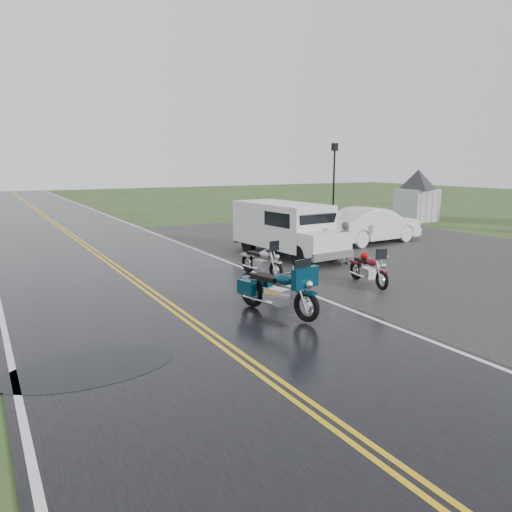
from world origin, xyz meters
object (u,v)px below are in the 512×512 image
(van_white, at_px, (300,237))
(sedan_white, at_px, (372,226))
(visitor_center, at_px, (418,182))
(motorcycle_red, at_px, (382,272))
(lamp_post_far_right, at_px, (334,183))
(person_at_van, at_px, (344,244))
(motorcycle_teal, at_px, (307,294))
(motorcycle_silver, at_px, (276,263))

(van_white, bearing_deg, sedan_white, 19.58)
(visitor_center, relative_size, sedan_white, 3.27)
(motorcycle_red, bearing_deg, lamp_post_far_right, 67.03)
(person_at_van, distance_m, lamp_post_far_right, 13.19)
(visitor_center, distance_m, motorcycle_red, 18.70)
(van_white, relative_size, sedan_white, 1.10)
(van_white, xyz_separation_m, sedan_white, (5.79, 2.60, -0.25))
(motorcycle_red, xyz_separation_m, sedan_white, (5.78, 6.74, 0.22))
(van_white, bearing_deg, lamp_post_far_right, 42.32)
(motorcycle_red, bearing_deg, sedan_white, 59.82)
(motorcycle_teal, height_order, sedan_white, sedan_white)
(van_white, xyz_separation_m, person_at_van, (1.54, -0.58, -0.29))
(motorcycle_teal, xyz_separation_m, van_white, (3.52, 5.44, 0.34))
(motorcycle_teal, relative_size, motorcycle_silver, 1.21)
(motorcycle_silver, distance_m, lamp_post_far_right, 16.24)
(motorcycle_teal, distance_m, van_white, 6.49)
(motorcycle_red, xyz_separation_m, van_white, (-0.02, 4.14, 0.48))
(motorcycle_silver, distance_m, sedan_white, 8.82)
(visitor_center, height_order, lamp_post_far_right, lamp_post_far_right)
(person_at_van, xyz_separation_m, lamp_post_far_right, (7.76, 10.54, 1.64))
(van_white, relative_size, lamp_post_far_right, 1.12)
(motorcycle_silver, relative_size, sedan_white, 0.41)
(sedan_white, bearing_deg, motorcycle_silver, 113.10)
(motorcycle_teal, xyz_separation_m, sedan_white, (9.31, 8.05, 0.08))
(van_white, distance_m, person_at_van, 1.67)
(van_white, distance_m, lamp_post_far_right, 13.70)
(motorcycle_red, relative_size, van_white, 0.37)
(motorcycle_teal, relative_size, person_at_van, 1.59)
(sedan_white, height_order, lamp_post_far_right, lamp_post_far_right)
(motorcycle_red, relative_size, motorcycle_teal, 0.81)
(motorcycle_silver, relative_size, van_white, 0.38)
(visitor_center, bearing_deg, motorcycle_silver, -149.68)
(person_at_van, bearing_deg, motorcycle_silver, 14.18)
(van_white, height_order, person_at_van, van_white)
(sedan_white, distance_m, lamp_post_far_right, 8.31)
(motorcycle_red, relative_size, motorcycle_silver, 0.98)
(visitor_center, relative_size, motorcycle_red, 8.09)
(motorcycle_red, distance_m, sedan_white, 8.88)
(motorcycle_red, height_order, motorcycle_silver, motorcycle_silver)
(motorcycle_silver, bearing_deg, motorcycle_teal, -119.38)
(lamp_post_far_right, bearing_deg, motorcycle_red, -123.38)
(motorcycle_silver, relative_size, person_at_van, 1.31)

